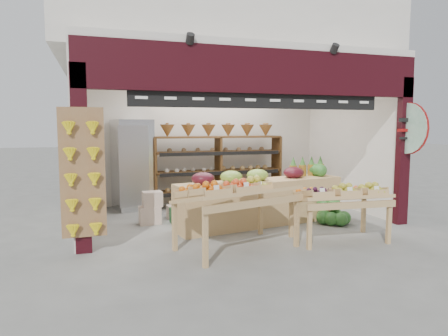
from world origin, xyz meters
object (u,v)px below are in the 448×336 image
(cardboard_stack, at_px, (163,211))
(display_table_left, at_px, (229,192))
(refrigerator, at_px, (133,165))
(mid_counter, at_px, (261,200))
(display_table_right, at_px, (339,195))
(watermelon_pile, at_px, (332,214))
(back_shelving, at_px, (218,154))

(cardboard_stack, height_order, display_table_left, display_table_left)
(refrigerator, height_order, display_table_left, refrigerator)
(mid_counter, bearing_deg, refrigerator, 134.87)
(display_table_right, relative_size, watermelon_pile, 2.38)
(display_table_left, distance_m, display_table_right, 1.79)
(cardboard_stack, distance_m, mid_counter, 1.83)
(cardboard_stack, relative_size, display_table_right, 0.63)
(display_table_left, xyz_separation_m, watermelon_pile, (2.30, 0.89, -0.66))
(cardboard_stack, xyz_separation_m, display_table_left, (0.65, -1.95, 0.62))
(cardboard_stack, distance_m, display_table_left, 2.14)
(cardboard_stack, distance_m, display_table_right, 3.20)
(refrigerator, distance_m, display_table_right, 4.49)
(mid_counter, xyz_separation_m, display_table_right, (0.75, -1.34, 0.27))
(refrigerator, bearing_deg, back_shelving, -15.56)
(back_shelving, distance_m, mid_counter, 2.15)
(back_shelving, xyz_separation_m, watermelon_pile, (1.46, -2.39, -0.99))
(display_table_right, height_order, watermelon_pile, display_table_right)
(cardboard_stack, relative_size, mid_counter, 0.28)
(cardboard_stack, distance_m, watermelon_pile, 3.13)
(cardboard_stack, bearing_deg, display_table_left, -71.56)
(refrigerator, height_order, display_table_right, refrigerator)
(display_table_right, bearing_deg, cardboard_stack, 140.34)
(refrigerator, distance_m, watermelon_pile, 4.26)
(mid_counter, height_order, display_table_right, mid_counter)
(refrigerator, relative_size, cardboard_stack, 2.06)
(cardboard_stack, bearing_deg, watermelon_pile, -19.64)
(back_shelving, bearing_deg, display_table_right, -74.28)
(mid_counter, distance_m, watermelon_pile, 1.34)
(mid_counter, distance_m, display_table_left, 1.69)
(watermelon_pile, bearing_deg, refrigerator, 143.50)
(refrigerator, distance_m, cardboard_stack, 1.67)
(back_shelving, distance_m, display_table_left, 3.41)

